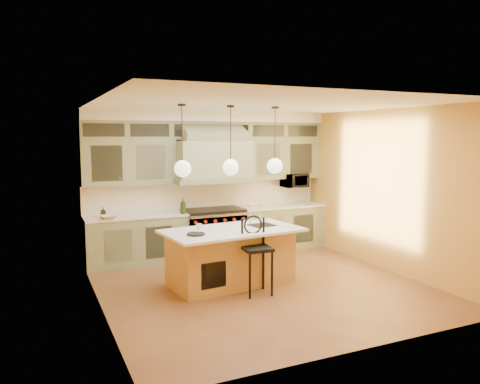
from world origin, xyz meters
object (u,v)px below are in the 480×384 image
range (213,232)px  kitchen_island (231,256)px  counter_stool (256,250)px  microwave (294,180)px

range → kitchen_island: kitchen_island is taller
counter_stool → range: bearing=90.2°
kitchen_island → counter_stool: (0.17, -0.58, 0.21)m
range → kitchen_island: size_ratio=0.52×
kitchen_island → counter_stool: bearing=-80.1°
counter_stool → microwave: bearing=54.8°
kitchen_island → microwave: (2.34, 1.94, 0.98)m
range → microwave: microwave is taller
range → microwave: 2.18m
counter_stool → microwave: 3.41m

